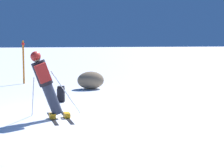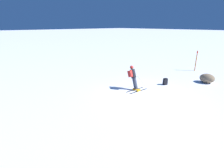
{
  "view_description": "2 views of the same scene",
  "coord_description": "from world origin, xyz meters",
  "px_view_note": "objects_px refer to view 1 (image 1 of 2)",
  "views": [
    {
      "loc": [
        3.02,
        8.96,
        1.86
      ],
      "look_at": [
        -0.11,
        1.14,
        0.93
      ],
      "focal_mm": 60.0,
      "sensor_mm": 36.0,
      "label": 1
    },
    {
      "loc": [
        -6.27,
        8.89,
        4.34
      ],
      "look_at": [
        1.1,
        2.06,
        0.89
      ],
      "focal_mm": 28.0,
      "sensor_mm": 36.0,
      "label": 2
    }
  ],
  "objects_px": {
    "trail_marker": "(23,60)",
    "spare_backpack": "(61,94)",
    "exposed_boulder_0": "(91,80)",
    "skier": "(46,82)"
  },
  "relations": [
    {
      "from": "trail_marker",
      "to": "skier",
      "type": "bearing_deg",
      "value": 84.98
    },
    {
      "from": "exposed_boulder_0",
      "to": "trail_marker",
      "type": "relative_size",
      "value": 0.56
    },
    {
      "from": "spare_backpack",
      "to": "trail_marker",
      "type": "height_order",
      "value": "trail_marker"
    },
    {
      "from": "skier",
      "to": "exposed_boulder_0",
      "type": "xyz_separation_m",
      "value": [
        -2.95,
        -5.37,
        -0.57
      ]
    },
    {
      "from": "trail_marker",
      "to": "exposed_boulder_0",
      "type": "bearing_deg",
      "value": 126.08
    },
    {
      "from": "spare_backpack",
      "to": "trail_marker",
      "type": "xyz_separation_m",
      "value": [
        0.27,
        -5.87,
        0.84
      ]
    },
    {
      "from": "spare_backpack",
      "to": "exposed_boulder_0",
      "type": "xyz_separation_m",
      "value": [
        -1.95,
        -2.83,
        0.11
      ]
    },
    {
      "from": "skier",
      "to": "exposed_boulder_0",
      "type": "bearing_deg",
      "value": -113.33
    },
    {
      "from": "trail_marker",
      "to": "spare_backpack",
      "type": "bearing_deg",
      "value": 92.61
    },
    {
      "from": "spare_backpack",
      "to": "exposed_boulder_0",
      "type": "relative_size",
      "value": 0.46
    }
  ]
}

